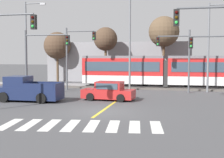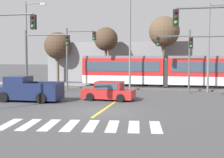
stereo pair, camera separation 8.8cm
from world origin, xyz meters
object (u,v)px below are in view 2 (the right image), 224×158
street_lamp_centre (132,38)px  traffic_light_near_right (220,42)px  light_rail_tram (166,70)px  traffic_light_far_right (178,52)px  bare_tree_west (106,40)px  pickup_truck (27,91)px  traffic_light_near_left (0,44)px  traffic_light_mid_right (224,54)px  bare_tree_east (164,32)px  sedan_crossing (109,92)px  traffic_light_mid_left (41,52)px  street_lamp_east (211,42)px  bare_tree_far_west (58,46)px  traffic_light_far_left (76,49)px  street_lamp_west (28,40)px

street_lamp_centre → traffic_light_near_right: bearing=-63.7°
light_rail_tram → traffic_light_far_right: bearing=-71.3°
light_rail_tram → bare_tree_west: bare_tree_west is taller
pickup_truck → traffic_light_near_left: traffic_light_near_left is taller
traffic_light_mid_right → bare_tree_east: (-5.34, 12.88, 2.76)m
traffic_light_far_right → bare_tree_west: bearing=138.6°
traffic_light_near_left → sedan_crossing: bearing=49.7°
light_rail_tram → traffic_light_mid_right: bearing=-61.4°
traffic_light_near_left → traffic_light_mid_left: bearing=97.0°
pickup_truck → street_lamp_east: street_lamp_east is taller
pickup_truck → traffic_light_mid_left: traffic_light_mid_left is taller
sedan_crossing → street_lamp_east: 12.04m
traffic_light_near_right → sedan_crossing: bearing=137.7°
traffic_light_near_right → traffic_light_mid_left: (-14.26, 8.41, -0.39)m
bare_tree_far_west → traffic_light_mid_left: bearing=-73.2°
traffic_light_near_left → street_lamp_centre: 15.04m
traffic_light_mid_left → bare_tree_far_west: (-4.33, 14.35, 1.05)m
bare_tree_far_west → bare_tree_west: size_ratio=0.94×
street_lamp_centre → bare_tree_west: (-4.51, 7.37, 0.28)m
street_lamp_east → bare_tree_west: size_ratio=1.20×
traffic_light_mid_right → street_lamp_centre: (-8.20, 5.78, 1.65)m
traffic_light_far_right → bare_tree_west: size_ratio=0.84×
traffic_light_near_left → bare_tree_east: size_ratio=0.80×
pickup_truck → traffic_light_near_left: size_ratio=0.80×
light_rail_tram → pickup_truck: size_ratio=3.41×
traffic_light_near_left → traffic_light_far_right: (10.99, 12.90, -0.46)m
traffic_light_mid_right → traffic_light_far_left: bearing=159.2°
street_lamp_west → bare_tree_far_west: street_lamp_west is taller
traffic_light_far_left → bare_tree_far_west: (-5.82, 9.14, 0.69)m
traffic_light_mid_right → traffic_light_far_right: bearing=125.0°
street_lamp_centre → traffic_light_near_left: bearing=-115.0°
sedan_crossing → traffic_light_far_left: size_ratio=0.66×
light_rail_tram → bare_tree_far_west: (-14.99, 5.55, 2.93)m
light_rail_tram → bare_tree_east: size_ratio=2.20×
traffic_light_mid_left → bare_tree_west: 13.44m
street_lamp_centre → street_lamp_east: bearing=2.3°
traffic_light_near_left → bare_tree_west: 21.09m
traffic_light_near_left → street_lamp_west: street_lamp_west is taller
bare_tree_west → traffic_light_near_right: bearing=-61.9°
street_lamp_east → traffic_light_far_right: bearing=-162.1°
light_rail_tram → traffic_light_near_left: size_ratio=2.74×
traffic_light_far_right → bare_tree_east: (-1.78, 7.80, 2.58)m
light_rail_tram → bare_tree_west: size_ratio=2.55×
sedan_crossing → traffic_light_near_right: traffic_light_near_right is taller
sedan_crossing → street_lamp_east: bearing=40.8°
sedan_crossing → street_lamp_centre: (0.79, 7.04, 4.70)m
bare_tree_west → traffic_light_far_left: bearing=-99.6°
sedan_crossing → traffic_light_mid_left: traffic_light_mid_left is taller
traffic_light_mid_right → street_lamp_east: size_ratio=0.65×
bare_tree_west → street_lamp_centre: bearing=-58.5°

